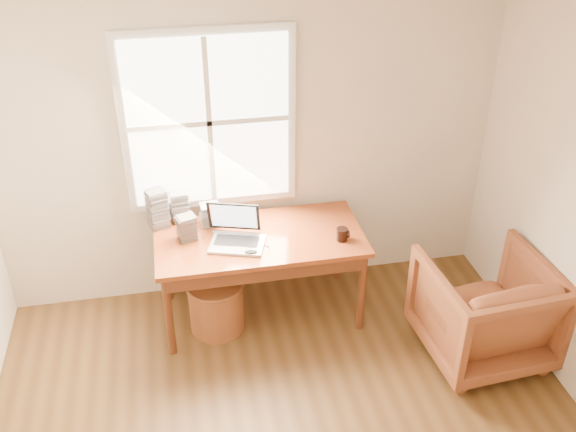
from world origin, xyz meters
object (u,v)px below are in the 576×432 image
Objects in this scene: laptop at (237,230)px; coffee_mug at (342,234)px; desk at (260,238)px; armchair at (484,309)px; cd_stack_a at (180,207)px; wicker_stool at (216,306)px.

laptop is 0.80m from coffee_mug.
armchair is at bearing -26.28° from desk.
coffee_mug is (0.79, -0.08, -0.09)m from laptop.
laptop reaches higher than armchair.
cd_stack_a reaches higher than coffee_mug.
cd_stack_a is at bearing -31.55° from armchair.
cd_stack_a is (-2.13, 1.11, 0.48)m from armchair.
laptop is at bearing -48.34° from cd_stack_a.
coffee_mug is at bearing -15.78° from desk.
coffee_mug is at bearing -23.63° from cd_stack_a.
armchair is 1.92m from laptop.
desk is 1.80× the size of armchair.
armchair is at bearing -27.60° from cd_stack_a.
desk is 0.69m from cd_stack_a.
laptop is (0.19, 0.02, 0.67)m from wicker_stool.
coffee_mug reaches higher than armchair.
laptop is 3.86× the size of coffee_mug.
wicker_stool is at bearing 158.29° from coffee_mug.
desk is at bearing -30.23° from armchair.
armchair is 2.45m from cd_stack_a.
armchair is (1.55, -0.77, -0.33)m from desk.
cd_stack_a reaches higher than wicker_stool.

